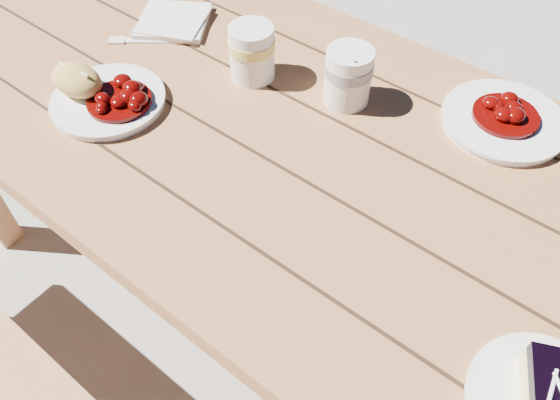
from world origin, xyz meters
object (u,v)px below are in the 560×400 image
Objects in this scene: picnic_table at (282,186)px; coffee_cup at (348,76)px; second_cup at (252,53)px; bread_roll at (77,80)px; main_plate at (109,101)px; second_plate at (503,121)px.

picnic_table is 0.26m from coffee_cup.
picnic_table is 0.28m from second_cup.
second_cup reaches higher than picnic_table.
second_cup is at bearing 50.54° from bread_roll.
main_plate is 1.93× the size of bread_roll.
main_plate is 0.95× the size of second_plate.
bread_roll is (-0.36, -0.18, 0.21)m from picnic_table.
picnic_table is at bearing 26.79° from main_plate.
second_cup is at bearing -164.01° from coffee_cup.
picnic_table is at bearing -30.86° from second_cup.
picnic_table is 0.45m from second_plate.
picnic_table is 0.45m from bread_roll.
coffee_cup reaches higher than main_plate.
second_plate is at bearing 24.30° from coffee_cup.
coffee_cup is 1.00× the size of second_cup.
main_plate is (-0.31, -0.16, 0.17)m from picnic_table.
second_cup reaches higher than second_plate.
second_cup is (-0.15, 0.09, 0.22)m from picnic_table.
main_plate is at bearing -153.21° from picnic_table.
second_plate is at bearing 20.98° from second_cup.
second_cup is at bearing -159.02° from second_plate.
coffee_cup is (0.05, 0.14, 0.22)m from picnic_table.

